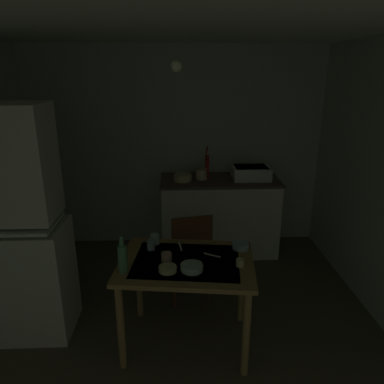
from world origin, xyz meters
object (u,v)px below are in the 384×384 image
object	(u,v)px
mixing_bowl_counter	(183,178)
serving_bowl_wide	(241,246)
chair_far_side	(189,254)
teacup_mint	(167,257)
glass_bottle	(123,258)
sink_basin	(251,172)
hutch_cabinet	(11,234)
dining_table	(187,273)
hand_pump	(207,164)

from	to	relation	value
mixing_bowl_counter	serving_bowl_wide	distance (m)	1.48
chair_far_side	teacup_mint	bearing A→B (deg)	-108.55
chair_far_side	serving_bowl_wide	xyz separation A→B (m)	(0.41, -0.42, 0.29)
glass_bottle	sink_basin	bearing A→B (deg)	54.21
sink_basin	chair_far_side	bearing A→B (deg)	-126.81
sink_basin	serving_bowl_wide	distance (m)	1.51
hutch_cabinet	sink_basin	size ratio (longest dim) A/B	4.44
hutch_cabinet	glass_bottle	bearing A→B (deg)	-21.10
mixing_bowl_counter	chair_far_side	world-z (taller)	mixing_bowl_counter
chair_far_side	hutch_cabinet	bearing A→B (deg)	-165.16
sink_basin	chair_far_side	world-z (taller)	sink_basin
dining_table	chair_far_side	bearing A→B (deg)	85.84
sink_basin	teacup_mint	size ratio (longest dim) A/B	5.24
dining_table	serving_bowl_wide	world-z (taller)	serving_bowl_wide
mixing_bowl_counter	hand_pump	bearing A→B (deg)	18.00
teacup_mint	mixing_bowl_counter	bearing A→B (deg)	84.23
hand_pump	mixing_bowl_counter	size ratio (longest dim) A/B	1.85
serving_bowl_wide	teacup_mint	world-z (taller)	teacup_mint
sink_basin	dining_table	bearing A→B (deg)	-116.42
dining_table	serving_bowl_wide	xyz separation A→B (m)	(0.46, 0.19, 0.13)
teacup_mint	hand_pump	bearing A→B (deg)	74.84
hand_pump	chair_far_side	size ratio (longest dim) A/B	0.42
chair_far_side	teacup_mint	world-z (taller)	chair_far_side
mixing_bowl_counter	dining_table	bearing A→B (deg)	-90.14
dining_table	mixing_bowl_counter	bearing A→B (deg)	89.86
chair_far_side	mixing_bowl_counter	bearing A→B (deg)	92.36
mixing_bowl_counter	teacup_mint	size ratio (longest dim) A/B	2.51
serving_bowl_wide	hand_pump	bearing A→B (deg)	96.13
mixing_bowl_counter	chair_far_side	bearing A→B (deg)	-87.64
glass_bottle	teacup_mint	bearing A→B (deg)	26.75
dining_table	chair_far_side	xyz separation A→B (m)	(0.04, 0.61, -0.16)
serving_bowl_wide	chair_far_side	bearing A→B (deg)	134.70
hutch_cabinet	hand_pump	size ratio (longest dim) A/B	5.01
glass_bottle	dining_table	bearing A→B (deg)	16.93
hand_pump	serving_bowl_wide	size ratio (longest dim) A/B	2.80
glass_bottle	hutch_cabinet	bearing A→B (deg)	158.90
chair_far_side	glass_bottle	bearing A→B (deg)	-124.36
hand_pump	chair_far_side	distance (m)	1.26
hand_pump	dining_table	distance (m)	1.77
mixing_bowl_counter	serving_bowl_wide	bearing A→B (deg)	-72.02
sink_basin	dining_table	xyz separation A→B (m)	(-0.81, -1.64, -0.36)
hutch_cabinet	dining_table	size ratio (longest dim) A/B	1.73
mixing_bowl_counter	teacup_mint	distance (m)	1.59
hutch_cabinet	teacup_mint	bearing A→B (deg)	-9.29
dining_table	teacup_mint	distance (m)	0.21
sink_basin	hand_pump	bearing A→B (deg)	175.00
serving_bowl_wide	glass_bottle	world-z (taller)	glass_bottle
sink_basin	serving_bowl_wide	bearing A→B (deg)	-103.87
chair_far_side	glass_bottle	xyz separation A→B (m)	(-0.51, -0.75, 0.38)
dining_table	glass_bottle	size ratio (longest dim) A/B	3.95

